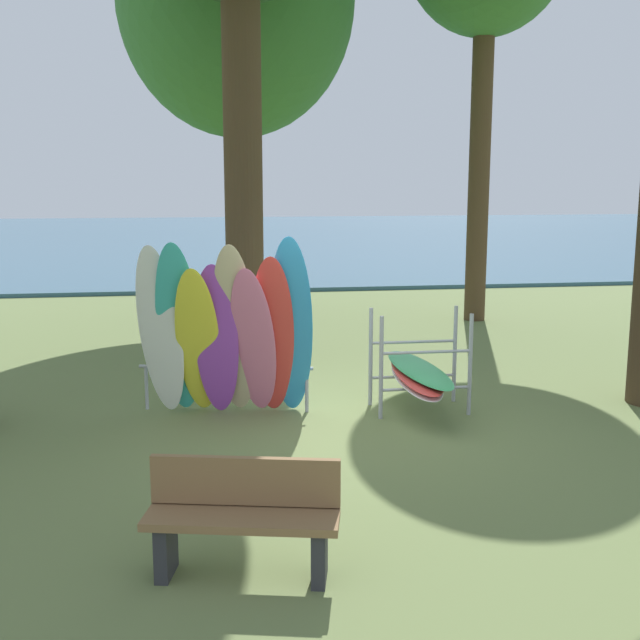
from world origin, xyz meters
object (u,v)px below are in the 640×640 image
tree_far_right_back (236,1)px  board_storage_rack (417,373)px  park_bench (243,515)px  leaning_board_pile (226,335)px

tree_far_right_back → board_storage_rack: size_ratio=4.25×
tree_far_right_back → board_storage_rack: bearing=-76.3°
tree_far_right_back → park_bench: size_ratio=6.22×
tree_far_right_back → park_bench: (-0.54, -11.27, -5.84)m
leaning_board_pile → board_storage_rack: size_ratio=1.04×
leaning_board_pile → tree_far_right_back: bearing=85.8°
tree_far_right_back → leaning_board_pile: size_ratio=4.09×
board_storage_rack → park_bench: size_ratio=1.46×
leaning_board_pile → board_storage_rack: 2.40m
tree_far_right_back → board_storage_rack: (1.80, -7.41, -5.82)m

